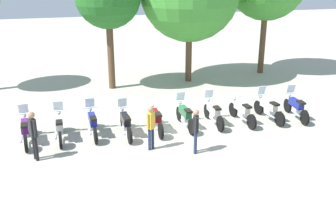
# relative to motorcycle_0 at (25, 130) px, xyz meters

# --- Properties ---
(ground_plane) EXTENTS (80.00, 80.00, 0.00)m
(ground_plane) POSITION_rel_motorcycle_0_xyz_m (5.65, -0.26, -0.52)
(ground_plane) COLOR #ADA899
(motorcycle_0) EXTENTS (0.62, 2.19, 1.37)m
(motorcycle_0) POSITION_rel_motorcycle_0_xyz_m (0.00, 0.00, 0.00)
(motorcycle_0) COLOR black
(motorcycle_0) RESTS_ON ground_plane
(motorcycle_1) EXTENTS (0.62, 2.19, 1.37)m
(motorcycle_1) POSITION_rel_motorcycle_0_xyz_m (1.26, -0.03, 0.00)
(motorcycle_1) COLOR black
(motorcycle_1) RESTS_ON ground_plane
(motorcycle_2) EXTENTS (0.62, 2.19, 1.37)m
(motorcycle_2) POSITION_rel_motorcycle_0_xyz_m (2.51, 0.02, 0.00)
(motorcycle_2) COLOR black
(motorcycle_2) RESTS_ON ground_plane
(motorcycle_3) EXTENTS (0.62, 2.19, 1.37)m
(motorcycle_3) POSITION_rel_motorcycle_0_xyz_m (3.77, -0.29, 0.00)
(motorcycle_3) COLOR black
(motorcycle_3) RESTS_ON ground_plane
(motorcycle_4) EXTENTS (0.62, 2.19, 0.99)m
(motorcycle_4) POSITION_rel_motorcycle_0_xyz_m (5.02, -0.22, -0.01)
(motorcycle_4) COLOR black
(motorcycle_4) RESTS_ON ground_plane
(motorcycle_5) EXTENTS (0.62, 2.19, 1.37)m
(motorcycle_5) POSITION_rel_motorcycle_0_xyz_m (6.28, -0.15, 0.00)
(motorcycle_5) COLOR black
(motorcycle_5) RESTS_ON ground_plane
(motorcycle_6) EXTENTS (0.62, 2.19, 1.37)m
(motorcycle_6) POSITION_rel_motorcycle_0_xyz_m (7.53, -0.14, 0.00)
(motorcycle_6) COLOR black
(motorcycle_6) RESTS_ON ground_plane
(motorcycle_7) EXTENTS (0.62, 2.19, 0.99)m
(motorcycle_7) POSITION_rel_motorcycle_0_xyz_m (8.79, -0.29, -0.01)
(motorcycle_7) COLOR black
(motorcycle_7) RESTS_ON ground_plane
(motorcycle_8) EXTENTS (0.62, 2.19, 1.37)m
(motorcycle_8) POSITION_rel_motorcycle_0_xyz_m (10.04, -0.30, 0.00)
(motorcycle_8) COLOR black
(motorcycle_8) RESTS_ON ground_plane
(motorcycle_9) EXTENTS (0.62, 2.19, 1.37)m
(motorcycle_9) POSITION_rel_motorcycle_0_xyz_m (11.30, -0.44, 0.00)
(motorcycle_9) COLOR black
(motorcycle_9) RESTS_ON ground_plane
(person_0) EXTENTS (0.38, 0.31, 1.68)m
(person_0) POSITION_rel_motorcycle_0_xyz_m (4.45, -1.81, 0.46)
(person_0) COLOR #232D4C
(person_0) RESTS_ON ground_plane
(person_1) EXTENTS (0.28, 0.40, 1.65)m
(person_1) POSITION_rel_motorcycle_0_xyz_m (5.92, -2.50, 0.45)
(person_1) COLOR #232D4C
(person_1) RESTS_ON ground_plane
(person_2) EXTENTS (0.31, 0.40, 1.78)m
(person_2) POSITION_rel_motorcycle_0_xyz_m (0.43, -1.56, 0.53)
(person_2) COLOR black
(person_2) RESTS_ON ground_plane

